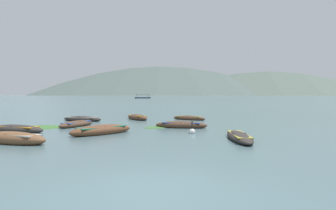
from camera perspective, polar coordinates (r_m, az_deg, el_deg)
ground_plane at (r=1506.50m, az=0.50°, el=1.95°), size 6000.00×6000.00×0.00m
mountain_1 at (r=1794.86m, az=-25.38°, el=5.98°), size 1010.93×1010.93×263.76m
mountain_2 at (r=1511.71m, az=-1.04°, el=8.80°), size 1382.53×1382.53×360.54m
mountain_3 at (r=1633.94m, az=12.88°, el=10.12°), size 1401.97×1401.97×467.15m
rowboat_0 at (r=16.47m, az=-13.09°, el=-4.94°), size 3.50×3.51×0.65m
rowboat_1 at (r=14.85m, az=-28.56°, el=-5.88°), size 3.83×2.24×0.65m
rowboat_2 at (r=25.01m, az=-16.72°, el=-2.70°), size 3.69×2.09×0.51m
rowboat_3 at (r=19.08m, az=2.66°, el=-4.01°), size 3.58×1.59×0.56m
rowboat_4 at (r=14.44m, az=14.00°, el=-6.17°), size 1.08×3.98×0.44m
rowboat_5 at (r=20.86m, az=-17.79°, el=-3.64°), size 2.08×3.45×0.50m
rowboat_6 at (r=19.03m, az=-27.99°, el=-4.28°), size 4.02×2.32×0.55m
rowboat_7 at (r=25.20m, az=4.20°, el=-2.62°), size 3.10×2.36×0.46m
rowboat_8 at (r=25.49m, az=-6.15°, el=-2.48°), size 2.60×3.21×0.59m
ferry_0 at (r=177.65m, az=-5.07°, el=1.47°), size 10.11×4.60×2.54m
mooring_buoy at (r=16.32m, az=4.81°, el=-5.35°), size 0.39×0.39×0.82m
weed_patch_1 at (r=21.08m, az=-24.39°, el=-4.10°), size 3.65×3.15×0.14m
weed_patch_2 at (r=19.29m, az=-1.74°, el=-4.47°), size 2.54×2.34×0.14m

